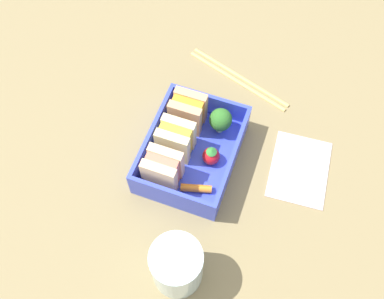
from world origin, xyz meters
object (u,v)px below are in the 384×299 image
at_px(sandwich_center, 188,112).
at_px(chopstick_pair, 238,78).
at_px(strawberry_far_left, 212,154).
at_px(drinking_glass, 177,266).
at_px(broccoli_floret, 221,120).
at_px(folded_napkin, 300,169).
at_px(sandwich_left, 163,169).
at_px(carrot_stick_far_left, 196,188).
at_px(sandwich_center_left, 176,139).

distance_m(sandwich_center, chopstick_pair, 0.14).
relative_size(strawberry_far_left, drinking_glass, 0.37).
height_order(broccoli_floret, folded_napkin, broccoli_floret).
bearing_deg(sandwich_left, strawberry_far_left, -45.59).
bearing_deg(carrot_stick_far_left, drinking_glass, -172.20).
xyz_separation_m(sandwich_left, drinking_glass, (-0.12, -0.07, 0.00)).
bearing_deg(sandwich_center, broccoli_floret, -85.80).
distance_m(sandwich_left, chopstick_pair, 0.23).
relative_size(strawberry_far_left, broccoli_floret, 0.68).
height_order(sandwich_center_left, drinking_glass, drinking_glass).
relative_size(sandwich_center_left, carrot_stick_far_left, 1.35).
xyz_separation_m(strawberry_far_left, folded_napkin, (0.03, -0.13, -0.02)).
relative_size(sandwich_left, chopstick_pair, 0.32).
height_order(sandwich_center, broccoli_floret, sandwich_center).
height_order(sandwich_center, carrot_stick_far_left, sandwich_center).
xyz_separation_m(carrot_stick_far_left, broccoli_floret, (0.11, -0.00, 0.02)).
relative_size(sandwich_center, chopstick_pair, 0.32).
relative_size(sandwich_left, drinking_glass, 0.70).
distance_m(carrot_stick_far_left, folded_napkin, 0.17).
bearing_deg(broccoli_floret, sandwich_center_left, 137.08).
distance_m(sandwich_left, broccoli_floret, 0.12).
xyz_separation_m(sandwich_left, folded_napkin, (0.09, -0.19, -0.04)).
xyz_separation_m(sandwich_center, drinking_glass, (-0.23, -0.07, 0.00)).
distance_m(sandwich_center_left, strawberry_far_left, 0.06).
relative_size(chopstick_pair, folded_napkin, 1.66).
bearing_deg(sandwich_left, sandwich_center_left, 0.00).
bearing_deg(drinking_glass, chopstick_pair, 3.14).
distance_m(sandwich_center, folded_napkin, 0.19).
height_order(strawberry_far_left, chopstick_pair, strawberry_far_left).
relative_size(sandwich_center_left, drinking_glass, 0.70).
distance_m(sandwich_left, sandwich_center, 0.10).
relative_size(sandwich_center_left, broccoli_floret, 1.27).
height_order(broccoli_floret, drinking_glass, drinking_glass).
height_order(sandwich_center_left, broccoli_floret, sandwich_center_left).
bearing_deg(strawberry_far_left, sandwich_center_left, 93.04).
height_order(sandwich_left, broccoli_floret, sandwich_left).
height_order(drinking_glass, folded_napkin, drinking_glass).
bearing_deg(strawberry_far_left, broccoli_floret, 4.57).
distance_m(strawberry_far_left, chopstick_pair, 0.17).
relative_size(sandwich_center_left, folded_napkin, 0.52).
distance_m(sandwich_left, sandwich_center_left, 0.05).
xyz_separation_m(carrot_stick_far_left, chopstick_pair, (0.23, 0.00, -0.01)).
xyz_separation_m(sandwich_center_left, broccoli_floret, (0.06, -0.05, -0.00)).
distance_m(broccoli_floret, folded_napkin, 0.14).
xyz_separation_m(sandwich_center, chopstick_pair, (0.12, -0.05, -0.04)).
relative_size(sandwich_center, strawberry_far_left, 1.87).
xyz_separation_m(sandwich_center_left, carrot_stick_far_left, (-0.05, -0.05, -0.02)).
xyz_separation_m(carrot_stick_far_left, folded_napkin, (0.09, -0.14, -0.02)).
xyz_separation_m(sandwich_center, folded_napkin, (-0.01, -0.19, -0.04)).
bearing_deg(carrot_stick_far_left, sandwich_center, 25.98).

